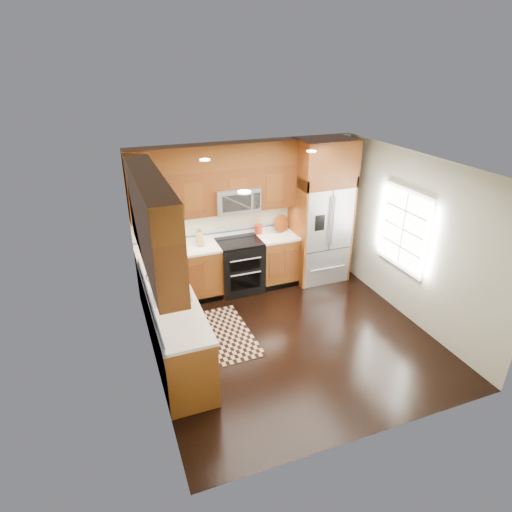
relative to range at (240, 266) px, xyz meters
name	(u,v)px	position (x,y,z in m)	size (l,w,h in m)	color
ground	(291,337)	(0.25, -1.67, -0.47)	(4.00, 4.00, 0.00)	black
wall_back	(246,214)	(0.25, 0.33, 0.83)	(4.00, 0.02, 2.60)	#B5BCA9
wall_left	(148,284)	(-1.75, -1.67, 0.83)	(0.02, 4.00, 2.60)	#B5BCA9
wall_right	(412,239)	(2.25, -1.67, 0.83)	(0.02, 4.00, 2.60)	#B5BCA9
window	(404,229)	(2.23, -1.47, 0.93)	(0.04, 1.10, 1.30)	white
base_cabinets	(196,297)	(-0.98, -0.77, -0.02)	(2.85, 3.00, 0.90)	brown
countertop	(201,266)	(-0.84, -0.65, 0.45)	(2.86, 3.01, 0.04)	white
upper_cabinets	(192,196)	(-0.90, -0.58, 1.56)	(2.85, 3.00, 1.15)	brown
range	(240,266)	(0.00, 0.00, 0.00)	(0.76, 0.67, 0.95)	black
microwave	(236,199)	(0.00, 0.13, 1.19)	(0.76, 0.40, 0.42)	#B2B2B7
refrigerator	(321,212)	(1.55, -0.04, 0.83)	(0.98, 0.75, 2.60)	#B2B2B7
sink_faucet	(168,293)	(-1.48, -1.44, 0.52)	(0.54, 0.44, 0.37)	#B2B2B7
rug	(222,334)	(-0.72, -1.25, -0.46)	(0.87, 1.45, 0.01)	black
knife_block	(200,238)	(-0.67, 0.10, 0.59)	(0.11, 0.15, 0.29)	tan
utensil_crock	(258,227)	(0.44, 0.22, 0.60)	(0.15, 0.15, 0.37)	maroon
cutting_board	(281,231)	(0.86, 0.16, 0.48)	(0.33, 0.33, 0.02)	brown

